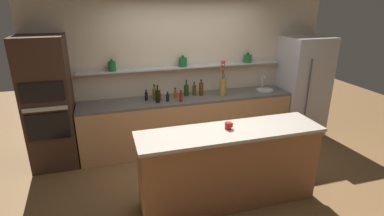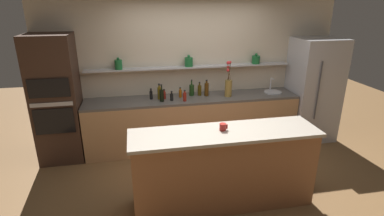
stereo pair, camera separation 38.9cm
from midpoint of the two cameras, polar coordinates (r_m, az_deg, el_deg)
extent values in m
plane|color=brown|center=(4.50, 1.99, -13.98)|extent=(12.00, 12.00, 0.00)
cube|color=beige|center=(5.41, -3.25, 7.01)|extent=(5.20, 0.10, 2.60)
cube|color=#B7B7BC|center=(5.24, -3.59, 7.78)|extent=(3.57, 0.18, 0.02)
cylinder|color=#19602D|center=(5.08, -17.13, 7.60)|extent=(0.12, 0.12, 0.16)
sphere|color=#19602D|center=(5.06, -17.25, 8.70)|extent=(0.04, 0.04, 0.04)
cylinder|color=#19602D|center=(5.20, -3.92, 8.69)|extent=(0.14, 0.14, 0.15)
sphere|color=#19602D|center=(5.19, -3.95, 9.78)|extent=(0.05, 0.05, 0.05)
cylinder|color=#19602D|center=(5.60, 8.60, 9.26)|extent=(0.14, 0.14, 0.14)
sphere|color=#19602D|center=(5.58, 8.65, 10.22)|extent=(0.05, 0.05, 0.05)
cube|color=tan|center=(5.33, -2.83, -2.93)|extent=(3.67, 0.62, 0.88)
cube|color=#56514C|center=(5.16, -2.91, 1.77)|extent=(3.67, 0.62, 0.04)
cube|color=#99603D|center=(3.89, 4.14, -11.40)|extent=(2.25, 0.55, 0.98)
cube|color=#ADA393|center=(3.65, 4.34, -4.55)|extent=(2.31, 0.61, 0.04)
cube|color=#B7B7BC|center=(6.04, 18.54, 3.84)|extent=(0.81, 0.70, 1.88)
cylinder|color=#4C4C51|center=(5.64, 19.51, 3.64)|extent=(0.02, 0.02, 1.03)
cube|color=#3D281E|center=(5.11, -27.61, 0.65)|extent=(0.68, 0.62, 2.04)
cube|color=black|center=(4.89, -27.79, -3.20)|extent=(0.57, 0.02, 0.40)
cube|color=black|center=(4.73, -28.80, 2.61)|extent=(0.57, 0.02, 0.28)
cube|color=#B7B7BC|center=(4.80, -28.31, -0.23)|extent=(0.60, 0.02, 0.06)
cylinder|color=olive|center=(5.24, 3.77, 3.90)|extent=(0.12, 0.12, 0.29)
cylinder|color=#4C3319|center=(5.16, 3.75, 6.38)|extent=(0.04, 0.03, 0.19)
sphere|color=red|center=(5.10, 3.65, 7.33)|extent=(0.05, 0.05, 0.05)
cylinder|color=#4C3319|center=(5.18, 3.88, 7.09)|extent=(0.03, 0.02, 0.30)
sphere|color=red|center=(5.19, 4.03, 8.82)|extent=(0.04, 0.04, 0.04)
cylinder|color=#4C3319|center=(5.19, 3.87, 7.00)|extent=(0.04, 0.02, 0.28)
sphere|color=red|center=(5.20, 3.96, 8.62)|extent=(0.04, 0.04, 0.04)
cylinder|color=#4C3319|center=(5.16, 3.83, 7.08)|extent=(0.06, 0.06, 0.30)
sphere|color=red|center=(5.10, 3.66, 8.70)|extent=(0.06, 0.06, 0.06)
cylinder|color=#4C3319|center=(5.18, 3.83, 6.60)|extent=(0.05, 0.01, 0.22)
sphere|color=red|center=(5.19, 3.63, 7.88)|extent=(0.05, 0.05, 0.05)
cylinder|color=#B7B7BC|center=(5.67, 11.80, 3.36)|extent=(0.31, 0.31, 0.02)
cylinder|color=#B7B7BC|center=(5.74, 11.34, 4.83)|extent=(0.02, 0.02, 0.22)
cylinder|color=#B7B7BC|center=(5.66, 11.69, 5.75)|extent=(0.02, 0.12, 0.02)
cylinder|color=tan|center=(5.16, -9.37, 2.78)|extent=(0.07, 0.07, 0.18)
cylinder|color=tan|center=(5.12, -9.44, 3.98)|extent=(0.03, 0.03, 0.04)
cylinder|color=black|center=(5.12, -9.46, 4.30)|extent=(0.03, 0.03, 0.01)
cylinder|color=black|center=(4.93, -8.79, 2.12)|extent=(0.07, 0.07, 0.20)
cylinder|color=black|center=(4.89, -8.88, 3.67)|extent=(0.02, 0.02, 0.08)
cylinder|color=black|center=(4.88, -8.91, 4.20)|extent=(0.03, 0.03, 0.01)
cylinder|color=#9E4C0A|center=(5.15, -5.35, 2.63)|extent=(0.05, 0.05, 0.12)
cylinder|color=#9E4C0A|center=(5.13, -5.38, 3.48)|extent=(0.03, 0.03, 0.04)
cylinder|color=black|center=(5.12, -5.39, 3.74)|extent=(0.03, 0.03, 0.01)
cylinder|color=black|center=(5.08, -10.88, 2.14)|extent=(0.05, 0.05, 0.13)
cylinder|color=black|center=(5.05, -10.94, 3.05)|extent=(0.03, 0.03, 0.04)
cylinder|color=black|center=(5.04, -10.96, 3.31)|extent=(0.03, 0.03, 0.01)
cylinder|color=black|center=(4.98, -6.90, 1.89)|extent=(0.05, 0.05, 0.11)
cylinder|color=black|center=(4.96, -6.93, 2.71)|extent=(0.03, 0.03, 0.04)
cylinder|color=black|center=(4.95, -6.94, 2.99)|extent=(0.03, 0.03, 0.01)
cylinder|color=maroon|center=(4.95, -4.38, 2.01)|extent=(0.06, 0.06, 0.14)
cylinder|color=maroon|center=(4.92, -4.40, 2.98)|extent=(0.03, 0.03, 0.04)
cylinder|color=black|center=(4.91, -4.41, 3.25)|extent=(0.03, 0.03, 0.01)
cylinder|color=#193814|center=(5.24, -3.21, 3.35)|extent=(0.08, 0.08, 0.19)
cylinder|color=#193814|center=(5.20, -3.24, 4.78)|extent=(0.02, 0.02, 0.08)
cylinder|color=black|center=(5.19, -3.25, 5.28)|extent=(0.03, 0.03, 0.01)
cylinder|color=brown|center=(5.05, -9.27, 2.50)|extent=(0.06, 0.06, 0.19)
cylinder|color=brown|center=(5.02, -9.35, 3.82)|extent=(0.03, 0.03, 0.05)
cylinder|color=black|center=(5.01, -9.37, 4.17)|extent=(0.03, 0.03, 0.01)
cylinder|color=#4C2D0C|center=(5.24, -0.37, 3.58)|extent=(0.07, 0.07, 0.23)
cylinder|color=#4C2D0C|center=(5.20, -0.37, 5.01)|extent=(0.03, 0.03, 0.04)
cylinder|color=black|center=(5.19, -0.37, 5.32)|extent=(0.03, 0.03, 0.01)
cylinder|color=maroon|center=(5.07, -8.35, 2.18)|extent=(0.05, 0.05, 0.12)
cylinder|color=maroon|center=(5.05, -8.40, 3.01)|extent=(0.03, 0.03, 0.04)
cylinder|color=black|center=(5.04, -8.41, 3.28)|extent=(0.03, 0.03, 0.01)
cylinder|color=#47380A|center=(5.25, -1.70, 3.34)|extent=(0.07, 0.07, 0.18)
cylinder|color=#47380A|center=(5.22, -1.71, 4.55)|extent=(0.03, 0.03, 0.05)
cylinder|color=black|center=(5.21, -1.71, 4.89)|extent=(0.03, 0.03, 0.01)
cylinder|color=maroon|center=(3.65, 3.88, -3.44)|extent=(0.08, 0.08, 0.09)
cube|color=maroon|center=(3.67, 4.62, -3.34)|extent=(0.02, 0.01, 0.06)
camera|label=1|loc=(0.19, -92.58, -0.94)|focal=28.00mm
camera|label=2|loc=(0.19, 87.42, 0.94)|focal=28.00mm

